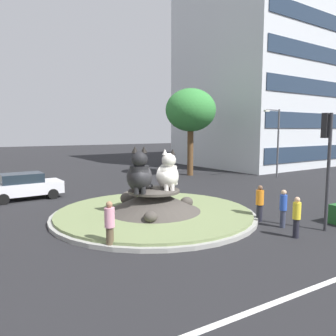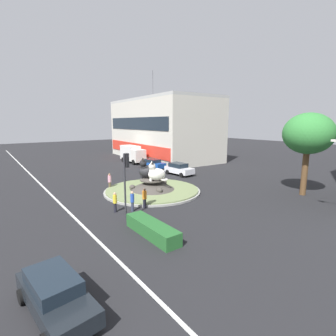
# 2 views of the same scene
# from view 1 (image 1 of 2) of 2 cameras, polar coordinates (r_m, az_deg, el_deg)

# --- Properties ---
(ground_plane) EXTENTS (160.00, 160.00, 0.00)m
(ground_plane) POSITION_cam_1_polar(r_m,az_deg,el_deg) (16.82, -2.42, -8.36)
(ground_plane) COLOR black
(lane_centreline) EXTENTS (112.00, 0.20, 0.01)m
(lane_centreline) POSITION_cam_1_polar(r_m,az_deg,el_deg) (10.31, 23.20, -18.84)
(lane_centreline) COLOR silver
(lane_centreline) RESTS_ON ground
(roundabout_island) EXTENTS (10.18, 10.18, 1.36)m
(roundabout_island) POSITION_cam_1_polar(r_m,az_deg,el_deg) (16.71, -2.45, -6.82)
(roundabout_island) COLOR gray
(roundabout_island) RESTS_ON ground
(cat_statue_black) EXTENTS (2.10, 2.26, 2.23)m
(cat_statue_black) POSITION_cam_1_polar(r_m,az_deg,el_deg) (15.93, -4.96, -1.24)
(cat_statue_black) COLOR black
(cat_statue_black) RESTS_ON roundabout_island
(cat_statue_white) EXTENTS (1.92, 2.11, 2.06)m
(cat_statue_white) POSITION_cam_1_polar(r_m,az_deg,el_deg) (16.74, -0.03, -1.06)
(cat_statue_white) COLOR silver
(cat_statue_white) RESTS_ON roundabout_island
(traffic_light_mast) EXTENTS (0.35, 0.46, 5.05)m
(traffic_light_mast) POSITION_cam_1_polar(r_m,az_deg,el_deg) (15.51, 25.82, 2.93)
(traffic_light_mast) COLOR #2D2D33
(traffic_light_mast) RESTS_ON ground
(office_tower) EXTENTS (20.64, 16.21, 25.00)m
(office_tower) POSITION_cam_1_polar(r_m,az_deg,el_deg) (45.68, 16.93, 16.61)
(office_tower) COLOR silver
(office_tower) RESTS_ON ground
(broadleaf_tree_behind_island) EXTENTS (4.75, 4.75, 8.24)m
(broadleaf_tree_behind_island) POSITION_cam_1_polar(r_m,az_deg,el_deg) (31.57, 3.95, 9.88)
(broadleaf_tree_behind_island) COLOR brown
(broadleaf_tree_behind_island) RESTS_ON ground
(streetlight_arm) EXTENTS (2.17, 0.42, 6.21)m
(streetlight_arm) POSITION_cam_1_polar(r_m,az_deg,el_deg) (31.55, 18.29, 5.05)
(streetlight_arm) COLOR #4C4C51
(streetlight_arm) RESTS_ON ground
(pedestrian_pink_shirt) EXTENTS (0.37, 0.37, 1.79)m
(pedestrian_pink_shirt) POSITION_cam_1_polar(r_m,az_deg,el_deg) (12.29, -10.08, -9.53)
(pedestrian_pink_shirt) COLOR brown
(pedestrian_pink_shirt) RESTS_ON ground
(pedestrian_blue_shirt) EXTENTS (0.32, 0.32, 1.71)m
(pedestrian_blue_shirt) POSITION_cam_1_polar(r_m,az_deg,el_deg) (15.58, 19.35, -6.47)
(pedestrian_blue_shirt) COLOR #33384C
(pedestrian_blue_shirt) RESTS_ON ground
(pedestrian_yellow_shirt) EXTENTS (0.32, 0.32, 1.68)m
(pedestrian_yellow_shirt) POSITION_cam_1_polar(r_m,az_deg,el_deg) (14.32, 21.39, -7.77)
(pedestrian_yellow_shirt) COLOR black
(pedestrian_yellow_shirt) RESTS_ON ground
(pedestrian_orange_shirt) EXTENTS (0.37, 0.37, 1.75)m
(pedestrian_orange_shirt) POSITION_cam_1_polar(r_m,az_deg,el_deg) (16.30, 15.62, -5.76)
(pedestrian_orange_shirt) COLOR black
(pedestrian_orange_shirt) RESTS_ON ground
(parked_car_right) EXTENTS (4.44, 2.35, 1.66)m
(parked_car_right) POSITION_cam_1_polar(r_m,az_deg,el_deg) (22.56, -23.61, -2.83)
(parked_car_right) COLOR silver
(parked_car_right) RESTS_ON ground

